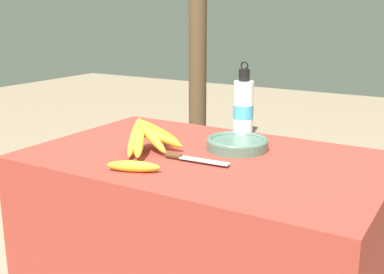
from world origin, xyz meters
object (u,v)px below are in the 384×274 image
object	(u,v)px
serving_bowl	(237,143)
wooden_bench	(350,181)
banana_bunch_green	(282,148)
banana_bunch_ripe	(148,135)
loose_banana_front	(133,166)
water_bottle	(243,110)
knife	(187,158)

from	to	relation	value
serving_bowl	wooden_bench	size ratio (longest dim) A/B	0.14
serving_bowl	banana_bunch_green	bearing A→B (deg)	101.81
serving_bowl	banana_bunch_green	distance (m)	1.11
wooden_bench	banana_bunch_green	world-z (taller)	banana_bunch_green
banana_bunch_ripe	loose_banana_front	distance (m)	0.22
banana_bunch_ripe	banana_bunch_green	bearing A→B (deg)	88.77
loose_banana_front	wooden_bench	world-z (taller)	loose_banana_front
banana_bunch_ripe	loose_banana_front	bearing A→B (deg)	-66.18
water_bottle	loose_banana_front	xyz separation A→B (m)	(-0.13, -0.49, -0.10)
serving_bowl	banana_bunch_ripe	bearing A→B (deg)	-143.73
water_bottle	wooden_bench	xyz separation A→B (m)	(0.20, 0.93, -0.52)
wooden_bench	banana_bunch_ripe	bearing A→B (deg)	-108.69
water_bottle	knife	world-z (taller)	water_bottle
serving_bowl	knife	distance (m)	0.22
water_bottle	knife	bearing A→B (deg)	-97.92
banana_bunch_ripe	banana_bunch_green	distance (m)	1.27
serving_bowl	knife	xyz separation A→B (m)	(-0.08, -0.20, -0.01)
wooden_bench	serving_bowl	bearing A→B (deg)	-99.20
knife	loose_banana_front	bearing A→B (deg)	-118.05
serving_bowl	water_bottle	xyz separation A→B (m)	(-0.03, 0.11, 0.10)
banana_bunch_ripe	water_bottle	bearing A→B (deg)	54.04
loose_banana_front	banana_bunch_green	xyz separation A→B (m)	(-0.06, 1.42, -0.30)
serving_bowl	banana_bunch_green	xyz separation A→B (m)	(-0.22, 1.04, -0.31)
loose_banana_front	wooden_bench	bearing A→B (deg)	77.02
banana_bunch_ripe	water_bottle	world-z (taller)	water_bottle
banana_bunch_ripe	banana_bunch_green	world-z (taller)	banana_bunch_ripe
loose_banana_front	banana_bunch_green	size ratio (longest dim) A/B	0.65
knife	banana_bunch_green	world-z (taller)	knife
wooden_bench	banana_bunch_green	bearing A→B (deg)	179.74
water_bottle	wooden_bench	distance (m)	1.09
serving_bowl	knife	size ratio (longest dim) A/B	0.96
water_bottle	wooden_bench	size ratio (longest dim) A/B	0.19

